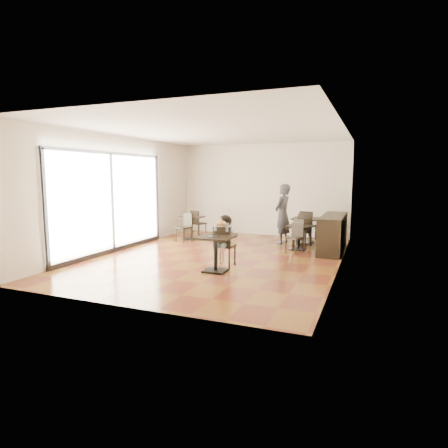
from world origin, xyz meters
The scene contains 23 objects.
floor centered at (0.00, 0.00, 0.00)m, with size 6.00×8.00×0.01m, color brown.
ceiling centered at (0.00, 0.00, 3.20)m, with size 6.00×8.00×0.01m, color silver.
wall_back centered at (0.00, 4.00, 1.60)m, with size 6.00×0.01×3.20m, color beige.
wall_front centered at (0.00, -4.00, 1.60)m, with size 6.00×0.01×3.20m, color beige.
wall_left centered at (-3.00, 0.00, 1.60)m, with size 0.01×8.00×3.20m, color beige.
wall_right centered at (3.00, 0.00, 1.60)m, with size 0.01×8.00×3.20m, color beige.
storefront_window centered at (-2.97, -0.50, 1.40)m, with size 0.04×4.50×2.60m, color white.
child_table centered at (0.50, -1.40, 0.39)m, with size 0.75×0.75×0.79m, color black, non-canonical shape.
child_chair centered at (0.50, -0.85, 0.47)m, with size 0.43×0.43×0.95m, color black, non-canonical shape.
child centered at (0.50, -0.85, 0.60)m, with size 0.43×0.60×1.19m, color gray, non-canonical shape.
plate centered at (0.50, -1.50, 0.80)m, with size 0.27×0.27×0.02m, color black.
pizza_slice centered at (0.50, -1.04, 1.03)m, with size 0.28×0.21×0.06m, color #DBC575, non-canonical shape.
adult_patron centered at (1.09, 2.48, 0.92)m, with size 0.67×0.44×1.84m, color #36363B.
cafe_table_mid centered at (1.72, 1.74, 0.34)m, with size 0.65×0.65×0.69m, color black, non-canonical shape.
cafe_table_left centered at (-1.90, 2.19, 0.38)m, with size 0.72×0.72×0.76m, color black, non-canonical shape.
cafe_table_back centered at (1.74, 2.78, 0.40)m, with size 0.76×0.76×0.81m, color black, non-canonical shape.
chair_mid_a centered at (1.72, 2.29, 0.41)m, with size 0.37×0.37×0.83m, color black, non-canonical shape.
chair_mid_b centered at (1.72, 1.19, 0.41)m, with size 0.37×0.37×0.83m, color black, non-canonical shape.
chair_left_a centered at (-1.90, 2.74, 0.45)m, with size 0.41×0.41×0.91m, color black, non-canonical shape.
chair_left_b centered at (-1.90, 1.64, 0.45)m, with size 0.41×0.41×0.91m, color black, non-canonical shape.
chair_back_a centered at (1.74, 3.33, 0.48)m, with size 0.44×0.44×0.97m, color black, non-canonical shape.
chair_back_b centered at (1.74, 2.23, 0.48)m, with size 0.44×0.44×0.97m, color black, non-canonical shape.
service_counter centered at (2.65, 2.00, 0.50)m, with size 0.60×2.40×1.00m, color black.
Camera 1 is at (3.68, -8.80, 2.12)m, focal length 30.00 mm.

